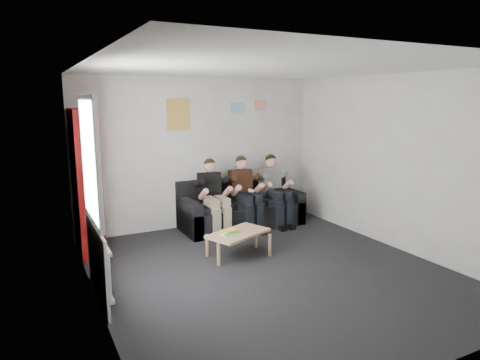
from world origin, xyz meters
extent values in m
plane|color=black|center=(0.00, 0.00, 0.00)|extent=(5.00, 5.00, 0.00)
plane|color=white|center=(0.00, 0.00, 2.70)|extent=(5.00, 5.00, 0.00)
plane|color=beige|center=(0.00, 2.50, 1.35)|extent=(4.50, 0.00, 4.50)
plane|color=beige|center=(0.00, -2.50, 1.35)|extent=(4.50, 0.00, 4.50)
plane|color=beige|center=(-2.25, 0.00, 1.35)|extent=(0.00, 5.00, 5.00)
plane|color=beige|center=(2.25, 0.00, 1.35)|extent=(0.00, 5.00, 5.00)
cube|color=black|center=(0.61, 2.04, 0.21)|extent=(2.22, 0.91, 0.42)
cube|color=black|center=(0.61, 2.39, 0.64)|extent=(2.22, 0.20, 0.43)
cube|color=black|center=(-0.41, 2.04, 0.30)|extent=(0.18, 0.91, 0.61)
cube|color=black|center=(1.63, 2.04, 0.30)|extent=(0.18, 0.91, 0.61)
cube|color=black|center=(0.61, 1.95, 0.47)|extent=(1.86, 0.63, 0.10)
cube|color=maroon|center=(-2.07, 1.96, 1.09)|extent=(0.33, 0.98, 2.18)
cube|color=tan|center=(-0.13, 0.71, 0.35)|extent=(0.93, 0.51, 0.04)
cylinder|color=tan|center=(-0.55, 0.50, 0.17)|extent=(0.05, 0.05, 0.34)
cylinder|color=tan|center=(0.29, 0.50, 0.17)|extent=(0.05, 0.05, 0.34)
cylinder|color=tan|center=(-0.55, 0.92, 0.17)|extent=(0.05, 0.05, 0.34)
cylinder|color=tan|center=(0.29, 0.92, 0.17)|extent=(0.05, 0.05, 0.34)
cube|color=silver|center=(-0.32, 0.66, 0.38)|extent=(0.21, 0.16, 0.02)
cube|color=green|center=(-0.30, 0.69, 0.40)|extent=(0.21, 0.16, 0.02)
cube|color=yellow|center=(-0.27, 0.73, 0.42)|extent=(0.21, 0.16, 0.02)
cube|color=black|center=(-0.01, 2.08, 0.79)|extent=(0.39, 0.28, 0.55)
sphere|color=tan|center=(-0.01, 2.04, 1.17)|extent=(0.21, 0.21, 0.21)
sphere|color=black|center=(-0.01, 2.06, 1.20)|extent=(0.20, 0.20, 0.20)
cube|color=gray|center=(-0.01, 1.79, 0.59)|extent=(0.35, 0.45, 0.15)
cube|color=gray|center=(-0.01, 1.58, 0.26)|extent=(0.33, 0.14, 0.53)
cube|color=black|center=(-0.01, 1.52, 0.05)|extent=(0.33, 0.25, 0.10)
cube|color=#442516|center=(0.61, 2.08, 0.79)|extent=(0.39, 0.29, 0.56)
sphere|color=tan|center=(0.61, 2.04, 1.17)|extent=(0.22, 0.22, 0.22)
sphere|color=black|center=(0.61, 2.06, 1.21)|extent=(0.21, 0.21, 0.21)
cube|color=black|center=(0.61, 1.79, 0.59)|extent=(0.35, 0.45, 0.15)
cube|color=black|center=(0.61, 1.57, 0.26)|extent=(0.33, 0.14, 0.53)
cube|color=black|center=(0.61, 1.51, 0.05)|extent=(0.33, 0.26, 0.10)
cube|color=white|center=(0.61, 1.69, 0.74)|extent=(0.04, 0.14, 0.04)
cube|color=silver|center=(1.23, 2.08, 0.79)|extent=(0.39, 0.28, 0.55)
sphere|color=tan|center=(1.23, 2.04, 1.16)|extent=(0.21, 0.21, 0.21)
sphere|color=black|center=(1.23, 2.06, 1.20)|extent=(0.20, 0.20, 0.20)
cube|color=black|center=(1.23, 1.79, 0.59)|extent=(0.35, 0.45, 0.15)
cube|color=black|center=(1.23, 1.58, 0.26)|extent=(0.33, 0.14, 0.53)
cube|color=black|center=(1.23, 1.52, 0.05)|extent=(0.33, 0.25, 0.10)
cylinder|color=white|center=(-2.15, -0.08, 0.35)|extent=(0.06, 0.06, 0.60)
cylinder|color=white|center=(-2.15, 0.00, 0.35)|extent=(0.06, 0.06, 0.60)
cylinder|color=white|center=(-2.15, 0.08, 0.35)|extent=(0.06, 0.06, 0.60)
cylinder|color=white|center=(-2.15, 0.16, 0.35)|extent=(0.06, 0.06, 0.60)
cylinder|color=white|center=(-2.15, 0.24, 0.35)|extent=(0.06, 0.06, 0.60)
cylinder|color=white|center=(-2.15, 0.32, 0.35)|extent=(0.06, 0.06, 0.60)
cylinder|color=white|center=(-2.15, 0.40, 0.35)|extent=(0.06, 0.06, 0.60)
cylinder|color=white|center=(-2.15, 0.48, 0.35)|extent=(0.06, 0.06, 0.60)
cube|color=white|center=(-2.15, 0.20, 0.07)|extent=(0.10, 0.64, 0.04)
cube|color=white|center=(-2.15, 0.20, 0.63)|extent=(0.10, 0.64, 0.04)
cube|color=white|center=(-2.23, 0.20, 1.65)|extent=(0.02, 1.00, 1.30)
cube|color=white|center=(-2.22, 0.20, 2.33)|extent=(0.05, 1.12, 0.06)
cube|color=white|center=(-2.22, 0.20, 0.97)|extent=(0.05, 1.12, 0.06)
cube|color=white|center=(-2.22, 0.20, 0.45)|extent=(0.03, 1.30, 0.90)
cube|color=#D5C74B|center=(-0.40, 2.49, 2.05)|extent=(0.42, 0.01, 0.55)
cube|color=#3F94D7|center=(0.75, 2.49, 2.15)|extent=(0.25, 0.01, 0.20)
cube|color=#DA44A3|center=(1.25, 2.49, 2.20)|extent=(0.22, 0.01, 0.18)
cube|color=silver|center=(-1.00, 2.49, 2.25)|extent=(0.20, 0.01, 0.14)
camera|label=1|loc=(-2.88, -4.72, 2.31)|focal=32.00mm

